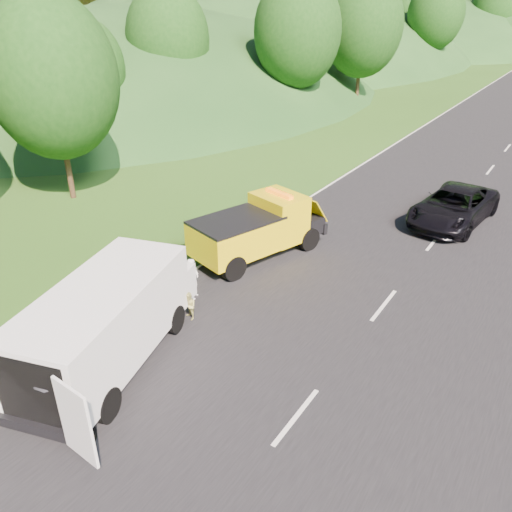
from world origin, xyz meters
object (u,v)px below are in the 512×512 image
Objects in this scene: woman at (194,297)px; spare_tire at (83,439)px; white_van at (108,319)px; worker at (63,437)px; passing_suv at (450,223)px; child at (190,319)px; suitcase at (140,282)px; tow_truck at (259,228)px.

woman is 2.31× the size of spare_tire.
white_van is 4.00× the size of worker.
passing_suv reaches higher than woman.
woman is at bearing 78.33° from white_van.
woman is at bearing 112.84° from worker.
passing_suv reaches higher than child.
passing_suv reaches higher than spare_tire.
tow_truck is at bearing 65.49° from suitcase.
woman is at bearing -74.79° from tow_truck.
suitcase reaches higher than spare_tire.
suitcase is at bearing 86.13° from woman.
woman is 0.76× the size of worker.
spare_tire is at bearing 175.59° from woman.
tow_truck is at bearing 75.21° from white_van.
tow_truck is 0.78× the size of white_van.
passing_suv is (4.32, 17.98, 0.00)m from worker.
suitcase is (-2.68, 0.51, 0.26)m from child.
child is 0.49× the size of worker.
suitcase is (-2.25, 3.29, -1.17)m from white_van.
suitcase is (-1.94, -0.59, 0.26)m from woman.
spare_tire is at bearing -73.49° from white_van.
woman is 12.84m from passing_suv.
passing_suv reaches higher than suitcase.
white_van is 5.26× the size of woman.
tow_truck is at bearing 99.67° from spare_tire.
worker is 6.77m from suitcase.
white_van is 3.16m from child.
spare_tire is (3.79, -5.67, -0.26)m from suitcase.
white_van is 8.16× the size of child.
woman reaches higher than suitcase.
worker is at bearing -83.60° from white_van.
suitcase is at bearing 123.73° from spare_tire.
child is at bearing -66.01° from tow_truck.
suitcase is (-2.05, -4.51, -0.93)m from tow_truck.
tow_truck is 4.09m from woman.
suitcase is at bearing -168.31° from child.
passing_suv is (4.97, 12.60, 0.00)m from child.
tow_truck reaches higher than suitcase.
tow_truck is 9.52× the size of spare_tire.
passing_suv is at bearing 87.18° from worker.
worker is 3.04× the size of spare_tire.
worker is at bearing 171.33° from woman.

